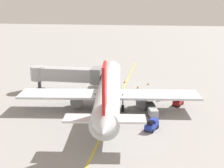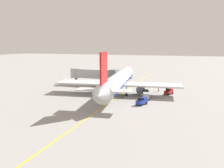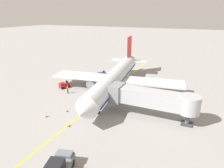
{
  "view_description": "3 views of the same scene",
  "coord_description": "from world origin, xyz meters",
  "px_view_note": "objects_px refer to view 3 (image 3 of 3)",
  "views": [
    {
      "loc": [
        7.53,
        -47.21,
        17.36
      ],
      "look_at": [
        -0.91,
        3.05,
        3.43
      ],
      "focal_mm": 47.34,
      "sensor_mm": 36.0,
      "label": 1
    },
    {
      "loc": [
        15.38,
        -50.3,
        11.87
      ],
      "look_at": [
        -2.59,
        0.31,
        2.28
      ],
      "focal_mm": 35.37,
      "sensor_mm": 36.0,
      "label": 2
    },
    {
      "loc": [
        -17.91,
        39.45,
        16.94
      ],
      "look_at": [
        -0.87,
        1.84,
        2.21
      ],
      "focal_mm": 32.2,
      "sensor_mm": 36.0,
      "label": 3
    }
  ],
  "objects_px": {
    "baggage_cart_second_in_train": "(94,78)",
    "baggage_cart_front": "(91,81)",
    "baggage_tug_lead": "(64,85)",
    "ground_crew_wing_walker": "(68,89)",
    "baggage_tug_trailing": "(102,74)",
    "safety_cone_nose_right": "(46,115)",
    "safety_cone_wing_tip": "(67,110)",
    "jet_bridge": "(152,98)",
    "pushback_tractor": "(59,167)",
    "parked_airliner": "(115,77)",
    "safety_cone_nose_left": "(69,125)"
  },
  "relations": [
    {
      "from": "baggage_cart_second_in_train",
      "to": "baggage_cart_front",
      "type": "bearing_deg",
      "value": 102.5
    },
    {
      "from": "baggage_tug_lead",
      "to": "baggage_cart_front",
      "type": "xyz_separation_m",
      "value": [
        -4.78,
        -4.47,
        0.24
      ]
    },
    {
      "from": "baggage_cart_front",
      "to": "ground_crew_wing_walker",
      "type": "relative_size",
      "value": 1.76
    },
    {
      "from": "baggage_tug_trailing",
      "to": "safety_cone_nose_right",
      "type": "bearing_deg",
      "value": 94.06
    },
    {
      "from": "baggage_cart_front",
      "to": "safety_cone_wing_tip",
      "type": "height_order",
      "value": "baggage_cart_front"
    },
    {
      "from": "baggage_tug_lead",
      "to": "safety_cone_wing_tip",
      "type": "bearing_deg",
      "value": 129.21
    },
    {
      "from": "jet_bridge",
      "to": "pushback_tractor",
      "type": "distance_m",
      "value": 18.29
    },
    {
      "from": "jet_bridge",
      "to": "baggage_tug_lead",
      "type": "height_order",
      "value": "jet_bridge"
    },
    {
      "from": "jet_bridge",
      "to": "baggage_tug_lead",
      "type": "distance_m",
      "value": 23.08
    },
    {
      "from": "baggage_cart_second_in_train",
      "to": "pushback_tractor",
      "type": "bearing_deg",
      "value": 112.24
    },
    {
      "from": "pushback_tractor",
      "to": "baggage_tug_trailing",
      "type": "relative_size",
      "value": 1.75
    },
    {
      "from": "parked_airliner",
      "to": "safety_cone_wing_tip",
      "type": "height_order",
      "value": "parked_airliner"
    },
    {
      "from": "baggage_tug_lead",
      "to": "baggage_cart_second_in_train",
      "type": "bearing_deg",
      "value": -120.42
    },
    {
      "from": "baggage_tug_lead",
      "to": "pushback_tractor",
      "type": "bearing_deg",
      "value": 125.94
    },
    {
      "from": "parked_airliner",
      "to": "ground_crew_wing_walker",
      "type": "distance_m",
      "value": 10.91
    },
    {
      "from": "parked_airliner",
      "to": "pushback_tractor",
      "type": "bearing_deg",
      "value": 99.91
    },
    {
      "from": "baggage_tug_lead",
      "to": "safety_cone_nose_right",
      "type": "xyz_separation_m",
      "value": [
        -5.93,
        12.81,
        -0.42
      ]
    },
    {
      "from": "ground_crew_wing_walker",
      "to": "baggage_cart_front",
      "type": "bearing_deg",
      "value": -106.32
    },
    {
      "from": "pushback_tractor",
      "to": "baggage_cart_front",
      "type": "distance_m",
      "value": 29.33
    },
    {
      "from": "pushback_tractor",
      "to": "safety_cone_nose_left",
      "type": "relative_size",
      "value": 8.19
    },
    {
      "from": "baggage_tug_lead",
      "to": "baggage_tug_trailing",
      "type": "xyz_separation_m",
      "value": [
        -4.21,
        -11.37,
        0.0
      ]
    },
    {
      "from": "jet_bridge",
      "to": "pushback_tractor",
      "type": "bearing_deg",
      "value": 70.8
    },
    {
      "from": "safety_cone_nose_left",
      "to": "safety_cone_nose_right",
      "type": "distance_m",
      "value": 5.41
    },
    {
      "from": "jet_bridge",
      "to": "baggage_tug_lead",
      "type": "relative_size",
      "value": 5.39
    },
    {
      "from": "baggage_cart_second_in_train",
      "to": "baggage_tug_lead",
      "type": "bearing_deg",
      "value": 59.58
    },
    {
      "from": "pushback_tractor",
      "to": "parked_airliner",
      "type": "bearing_deg",
      "value": -80.09
    },
    {
      "from": "parked_airliner",
      "to": "safety_cone_nose_right",
      "type": "xyz_separation_m",
      "value": [
        5.86,
        16.14,
        -2.9
      ]
    },
    {
      "from": "parked_airliner",
      "to": "baggage_tug_lead",
      "type": "height_order",
      "value": "parked_airliner"
    },
    {
      "from": "ground_crew_wing_walker",
      "to": "safety_cone_nose_right",
      "type": "xyz_separation_m",
      "value": [
        -3.15,
        10.42,
        -0.66
      ]
    },
    {
      "from": "pushback_tractor",
      "to": "baggage_tug_trailing",
      "type": "xyz_separation_m",
      "value": [
        12.09,
        -33.87,
        -0.39
      ]
    },
    {
      "from": "baggage_cart_front",
      "to": "safety_cone_wing_tip",
      "type": "xyz_separation_m",
      "value": [
        -3.14,
        14.18,
        -0.66
      ]
    },
    {
      "from": "pushback_tractor",
      "to": "baggage_tug_trailing",
      "type": "height_order",
      "value": "pushback_tractor"
    },
    {
      "from": "safety_cone_nose_left",
      "to": "safety_cone_wing_tip",
      "type": "bearing_deg",
      "value": -50.43
    },
    {
      "from": "parked_airliner",
      "to": "safety_cone_nose_left",
      "type": "bearing_deg",
      "value": 88.21
    },
    {
      "from": "baggage_cart_front",
      "to": "safety_cone_nose_right",
      "type": "relative_size",
      "value": 5.05
    },
    {
      "from": "jet_bridge",
      "to": "baggage_tug_trailing",
      "type": "bearing_deg",
      "value": -42.84
    },
    {
      "from": "safety_cone_nose_left",
      "to": "baggage_cart_second_in_train",
      "type": "bearing_deg",
      "value": -71.3
    },
    {
      "from": "baggage_tug_lead",
      "to": "baggage_cart_front",
      "type": "relative_size",
      "value": 0.93
    },
    {
      "from": "baggage_cart_front",
      "to": "baggage_cart_second_in_train",
      "type": "distance_m",
      "value": 2.73
    },
    {
      "from": "parked_airliner",
      "to": "pushback_tractor",
      "type": "distance_m",
      "value": 26.31
    },
    {
      "from": "parked_airliner",
      "to": "safety_cone_wing_tip",
      "type": "relative_size",
      "value": 63.24
    },
    {
      "from": "safety_cone_nose_left",
      "to": "safety_cone_wing_tip",
      "type": "relative_size",
      "value": 1.0
    },
    {
      "from": "safety_cone_nose_right",
      "to": "ground_crew_wing_walker",
      "type": "bearing_deg",
      "value": -73.16
    },
    {
      "from": "safety_cone_nose_right",
      "to": "baggage_cart_front",
      "type": "bearing_deg",
      "value": -86.2
    },
    {
      "from": "parked_airliner",
      "to": "jet_bridge",
      "type": "height_order",
      "value": "parked_airliner"
    },
    {
      "from": "baggage_tug_lead",
      "to": "baggage_tug_trailing",
      "type": "height_order",
      "value": "same"
    },
    {
      "from": "baggage_cart_front",
      "to": "safety_cone_nose_right",
      "type": "xyz_separation_m",
      "value": [
        -1.15,
        17.28,
        -0.66
      ]
    },
    {
      "from": "baggage_cart_front",
      "to": "pushback_tractor",
      "type": "bearing_deg",
      "value": 113.14
    },
    {
      "from": "parked_airliner",
      "to": "pushback_tractor",
      "type": "xyz_separation_m",
      "value": [
        -4.51,
        25.83,
        -2.09
      ]
    },
    {
      "from": "baggage_tug_lead",
      "to": "baggage_cart_front",
      "type": "distance_m",
      "value": 6.55
    }
  ]
}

